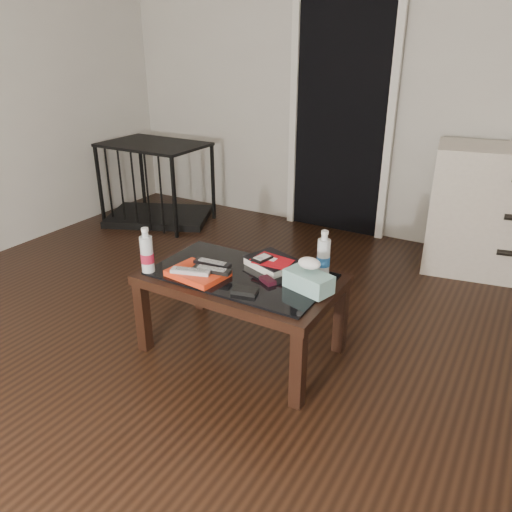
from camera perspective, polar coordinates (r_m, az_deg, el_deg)
The scene contains 17 objects.
ground at distance 2.45m, azimuth -4.80°, elevation -16.30°, with size 5.00×5.00×0.00m, color black.
room_shell at distance 1.88m, azimuth -6.64°, elevation 25.01°, with size 5.00×5.00×5.00m.
doorway at distance 4.29m, azimuth 9.76°, elevation 16.11°, with size 0.90×0.08×2.07m.
coffee_table at distance 2.59m, azimuth -1.71°, elevation -3.28°, with size 1.00×0.60×0.46m.
pet_crate at distance 4.71m, azimuth -11.18°, elevation 6.78°, with size 1.07×0.92×0.71m.
magazines at distance 2.54m, azimuth -6.68°, elevation -1.97°, with size 0.28×0.21×0.03m, color red.
remote_silver at distance 2.51m, azimuth -7.50°, elevation -1.73°, with size 0.20×0.05×0.02m, color #B7B7BC.
remote_black_front at distance 2.51m, azimuth -5.09°, elevation -1.58°, with size 0.20×0.05×0.02m, color black.
remote_black_back at distance 2.59m, azimuth -5.02°, elevation -0.81°, with size 0.20×0.05×0.02m, color black.
textbook at distance 2.63m, azimuth 1.83°, elevation -0.76°, with size 0.25×0.20×0.05m, color black.
dvd_mailers at distance 2.60m, azimuth 1.78°, elevation -0.41°, with size 0.19×0.14×0.01m, color #B00B14.
ipod at distance 2.59m, azimuth 0.71°, elevation -0.24°, with size 0.06×0.10×0.02m, color black.
flip_phone at distance 2.46m, azimuth 1.34°, elevation -2.82°, with size 0.09×0.05×0.02m, color black.
wallet at distance 2.37m, azimuth -1.29°, elevation -4.00°, with size 0.12×0.07×0.02m, color black.
water_bottle_left at distance 2.60m, azimuth -12.39°, elevation 0.68°, with size 0.07×0.07×0.24m, color silver.
water_bottle_right at distance 2.52m, azimuth 7.74°, elevation 0.35°, with size 0.07×0.07×0.24m, color silver.
tissue_box at distance 2.39m, azimuth 6.02°, elevation -2.89°, with size 0.23×0.12×0.09m, color #217C7B.
Camera 1 is at (1.11, -1.51, 1.58)m, focal length 35.00 mm.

